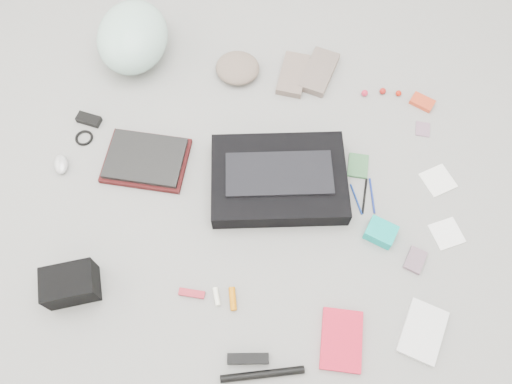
# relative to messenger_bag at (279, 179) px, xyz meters

# --- Properties ---
(ground_plane) EXTENTS (4.00, 4.00, 0.00)m
(ground_plane) POSITION_rel_messenger_bag_xyz_m (-0.08, -0.07, -0.04)
(ground_plane) COLOR gray
(messenger_bag) EXTENTS (0.56, 0.44, 0.08)m
(messenger_bag) POSITION_rel_messenger_bag_xyz_m (0.00, 0.00, 0.00)
(messenger_bag) COLOR black
(messenger_bag) RESTS_ON ground_plane
(bag_flap) EXTENTS (0.42, 0.24, 0.01)m
(bag_flap) POSITION_rel_messenger_bag_xyz_m (0.00, 0.00, 0.05)
(bag_flap) COLOR black
(bag_flap) RESTS_ON messenger_bag
(laptop_sleeve) EXTENTS (0.32, 0.24, 0.02)m
(laptop_sleeve) POSITION_rel_messenger_bag_xyz_m (-0.52, 0.02, -0.03)
(laptop_sleeve) COLOR #3F0F0F
(laptop_sleeve) RESTS_ON ground_plane
(laptop) EXTENTS (0.30, 0.22, 0.02)m
(laptop) POSITION_rel_messenger_bag_xyz_m (-0.52, 0.02, -0.01)
(laptop) COLOR black
(laptop) RESTS_ON laptop_sleeve
(bike_helmet) EXTENTS (0.31, 0.38, 0.22)m
(bike_helmet) POSITION_rel_messenger_bag_xyz_m (-0.69, 0.54, 0.07)
(bike_helmet) COLOR #AFDECF
(bike_helmet) RESTS_ON ground_plane
(beanie) EXTENTS (0.21, 0.21, 0.07)m
(beanie) POSITION_rel_messenger_bag_xyz_m (-0.24, 0.51, -0.01)
(beanie) COLOR #7A6759
(beanie) RESTS_ON ground_plane
(mitten_left) EXTENTS (0.13, 0.22, 0.03)m
(mitten_left) POSITION_rel_messenger_bag_xyz_m (-0.00, 0.52, -0.03)
(mitten_left) COLOR #7A675C
(mitten_left) RESTS_ON ground_plane
(mitten_right) EXTENTS (0.17, 0.25, 0.03)m
(mitten_right) POSITION_rel_messenger_bag_xyz_m (0.11, 0.55, -0.02)
(mitten_right) COLOR #73625A
(mitten_right) RESTS_ON ground_plane
(power_brick) EXTENTS (0.10, 0.06, 0.03)m
(power_brick) POSITION_rel_messenger_bag_xyz_m (-0.80, 0.18, -0.03)
(power_brick) COLOR black
(power_brick) RESTS_ON ground_plane
(cable_coil) EXTENTS (0.09, 0.09, 0.01)m
(cable_coil) POSITION_rel_messenger_bag_xyz_m (-0.80, 0.09, -0.04)
(cable_coil) COLOR black
(cable_coil) RESTS_ON ground_plane
(mouse) EXTENTS (0.08, 0.10, 0.03)m
(mouse) POSITION_rel_messenger_bag_xyz_m (-0.85, -0.04, -0.03)
(mouse) COLOR #B6B6B9
(mouse) RESTS_ON ground_plane
(camera_bag) EXTENTS (0.21, 0.18, 0.11)m
(camera_bag) POSITION_rel_messenger_bag_xyz_m (-0.65, -0.50, 0.02)
(camera_bag) COLOR black
(camera_bag) RESTS_ON ground_plane
(multitool) EXTENTS (0.09, 0.03, 0.01)m
(multitool) POSITION_rel_messenger_bag_xyz_m (-0.25, -0.47, -0.03)
(multitool) COLOR maroon
(multitool) RESTS_ON ground_plane
(toiletry_tube_white) EXTENTS (0.04, 0.07, 0.02)m
(toiletry_tube_white) POSITION_rel_messenger_bag_xyz_m (-0.16, -0.46, -0.03)
(toiletry_tube_white) COLOR white
(toiletry_tube_white) RESTS_ON ground_plane
(toiletry_tube_orange) EXTENTS (0.04, 0.08, 0.02)m
(toiletry_tube_orange) POSITION_rel_messenger_bag_xyz_m (-0.10, -0.47, -0.03)
(toiletry_tube_orange) COLOR #CB6E06
(toiletry_tube_orange) RESTS_ON ground_plane
(u_lock) EXTENTS (0.14, 0.05, 0.03)m
(u_lock) POSITION_rel_messenger_bag_xyz_m (-0.02, -0.65, -0.03)
(u_lock) COLOR black
(u_lock) RESTS_ON ground_plane
(bike_pump) EXTENTS (0.27, 0.09, 0.03)m
(bike_pump) POSITION_rel_messenger_bag_xyz_m (0.03, -0.69, -0.03)
(bike_pump) COLOR black
(bike_pump) RESTS_ON ground_plane
(book_red) EXTENTS (0.14, 0.20, 0.02)m
(book_red) POSITION_rel_messenger_bag_xyz_m (0.28, -0.55, -0.03)
(book_red) COLOR red
(book_red) RESTS_ON ground_plane
(book_white) EXTENTS (0.18, 0.22, 0.02)m
(book_white) POSITION_rel_messenger_bag_xyz_m (0.55, -0.48, -0.03)
(book_white) COLOR silver
(book_white) RESTS_ON ground_plane
(notepad) EXTENTS (0.08, 0.10, 0.01)m
(notepad) POSITION_rel_messenger_bag_xyz_m (0.30, 0.12, -0.04)
(notepad) COLOR #35673C
(notepad) RESTS_ON ground_plane
(pen_blue) EXTENTS (0.06, 0.12, 0.01)m
(pen_blue) POSITION_rel_messenger_bag_xyz_m (0.30, -0.02, -0.04)
(pen_blue) COLOR navy
(pen_blue) RESTS_ON ground_plane
(pen_black) EXTENTS (0.02, 0.15, 0.01)m
(pen_black) POSITION_rel_messenger_bag_xyz_m (0.33, -0.01, -0.04)
(pen_black) COLOR black
(pen_black) RESTS_ON ground_plane
(pen_navy) EXTENTS (0.03, 0.14, 0.01)m
(pen_navy) POSITION_rel_messenger_bag_xyz_m (0.36, -0.00, -0.04)
(pen_navy) COLOR navy
(pen_navy) RESTS_ON ground_plane
(accordion_wallet) EXTENTS (0.13, 0.11, 0.05)m
(accordion_wallet) POSITION_rel_messenger_bag_xyz_m (0.39, -0.15, -0.02)
(accordion_wallet) COLOR #04ACA1
(accordion_wallet) RESTS_ON ground_plane
(card_deck) EXTENTS (0.09, 0.10, 0.02)m
(card_deck) POSITION_rel_messenger_bag_xyz_m (0.52, -0.24, -0.03)
(card_deck) COLOR slate
(card_deck) RESTS_ON ground_plane
(napkin_top) EXTENTS (0.15, 0.15, 0.01)m
(napkin_top) POSITION_rel_messenger_bag_xyz_m (0.61, 0.10, -0.04)
(napkin_top) COLOR white
(napkin_top) RESTS_ON ground_plane
(napkin_bottom) EXTENTS (0.14, 0.14, 0.01)m
(napkin_bottom) POSITION_rel_messenger_bag_xyz_m (0.64, -0.12, -0.04)
(napkin_bottom) COLOR white
(napkin_bottom) RESTS_ON ground_plane
(lollipop_a) EXTENTS (0.04, 0.04, 0.03)m
(lollipop_a) POSITION_rel_messenger_bag_xyz_m (0.31, 0.46, -0.03)
(lollipop_a) COLOR red
(lollipop_a) RESTS_ON ground_plane
(lollipop_b) EXTENTS (0.03, 0.03, 0.03)m
(lollipop_b) POSITION_rel_messenger_bag_xyz_m (0.38, 0.49, -0.03)
(lollipop_b) COLOR maroon
(lollipop_b) RESTS_ON ground_plane
(lollipop_c) EXTENTS (0.03, 0.03, 0.02)m
(lollipop_c) POSITION_rel_messenger_bag_xyz_m (0.45, 0.48, -0.03)
(lollipop_c) COLOR #B81A0A
(lollipop_c) RESTS_ON ground_plane
(altoids_tin) EXTENTS (0.11, 0.09, 0.02)m
(altoids_tin) POSITION_rel_messenger_bag_xyz_m (0.55, 0.46, -0.03)
(altoids_tin) COLOR #D04223
(altoids_tin) RESTS_ON ground_plane
(stamp_sheet) EXTENTS (0.06, 0.07, 0.00)m
(stamp_sheet) POSITION_rel_messenger_bag_xyz_m (0.55, 0.33, -0.04)
(stamp_sheet) COLOR gray
(stamp_sheet) RESTS_ON ground_plane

